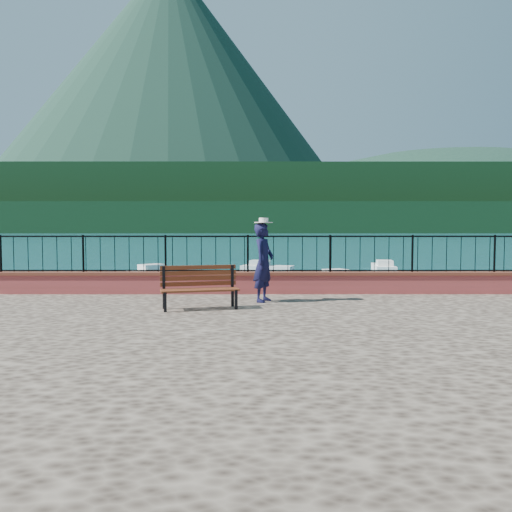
{
  "coord_description": "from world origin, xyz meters",
  "views": [
    {
      "loc": [
        -0.1,
        -9.59,
        2.95
      ],
      "look_at": [
        -0.08,
        2.0,
        2.3
      ],
      "focal_mm": 35.0,
      "sensor_mm": 36.0,
      "label": 1
    }
  ],
  "objects_px": {
    "boat_0": "(124,293)",
    "boat_5": "(384,265)",
    "park_bench": "(200,296)",
    "boat_1": "(370,297)",
    "person": "(264,262)",
    "boat_2": "(344,276)",
    "boat_4": "(267,266)",
    "boat_3": "(160,270)"
  },
  "relations": [
    {
      "from": "boat_0",
      "to": "boat_5",
      "type": "relative_size",
      "value": 0.94
    },
    {
      "from": "park_bench",
      "to": "boat_1",
      "type": "bearing_deg",
      "value": 40.63
    },
    {
      "from": "person",
      "to": "boat_2",
      "type": "height_order",
      "value": "person"
    },
    {
      "from": "boat_0",
      "to": "boat_5",
      "type": "xyz_separation_m",
      "value": [
        14.05,
        14.71,
        0.0
      ]
    },
    {
      "from": "person",
      "to": "boat_2",
      "type": "distance_m",
      "value": 15.4
    },
    {
      "from": "park_bench",
      "to": "boat_4",
      "type": "xyz_separation_m",
      "value": [
        2.01,
        22.82,
        -1.08
      ]
    },
    {
      "from": "person",
      "to": "boat_1",
      "type": "relative_size",
      "value": 0.47
    },
    {
      "from": "person",
      "to": "park_bench",
      "type": "bearing_deg",
      "value": 149.56
    },
    {
      "from": "boat_0",
      "to": "boat_4",
      "type": "height_order",
      "value": "same"
    },
    {
      "from": "person",
      "to": "boat_2",
      "type": "relative_size",
      "value": 0.58
    },
    {
      "from": "boat_0",
      "to": "boat_3",
      "type": "relative_size",
      "value": 1.01
    },
    {
      "from": "boat_1",
      "to": "boat_3",
      "type": "xyz_separation_m",
      "value": [
        -10.04,
        12.08,
        0.0
      ]
    },
    {
      "from": "boat_3",
      "to": "boat_5",
      "type": "relative_size",
      "value": 0.94
    },
    {
      "from": "boat_0",
      "to": "park_bench",
      "type": "bearing_deg",
      "value": -98.83
    },
    {
      "from": "boat_0",
      "to": "boat_1",
      "type": "relative_size",
      "value": 0.98
    },
    {
      "from": "boat_2",
      "to": "boat_3",
      "type": "xyz_separation_m",
      "value": [
        -10.53,
        3.91,
        0.0
      ]
    },
    {
      "from": "person",
      "to": "boat_0",
      "type": "height_order",
      "value": "person"
    },
    {
      "from": "park_bench",
      "to": "boat_0",
      "type": "bearing_deg",
      "value": 100.68
    },
    {
      "from": "park_bench",
      "to": "boat_5",
      "type": "bearing_deg",
      "value": 53.27
    },
    {
      "from": "park_bench",
      "to": "boat_2",
      "type": "bearing_deg",
      "value": 55.76
    },
    {
      "from": "boat_2",
      "to": "boat_5",
      "type": "distance_m",
      "value": 8.9
    },
    {
      "from": "boat_0",
      "to": "boat_4",
      "type": "xyz_separation_m",
      "value": [
        6.0,
        13.98,
        0.0
      ]
    },
    {
      "from": "park_bench",
      "to": "boat_3",
      "type": "distance_m",
      "value": 20.17
    },
    {
      "from": "person",
      "to": "boat_5",
      "type": "distance_m",
      "value": 24.16
    },
    {
      "from": "boat_0",
      "to": "boat_1",
      "type": "bearing_deg",
      "value": -41.1
    },
    {
      "from": "boat_1",
      "to": "boat_4",
      "type": "xyz_separation_m",
      "value": [
        -3.41,
        15.3,
        0.0
      ]
    },
    {
      "from": "boat_5",
      "to": "boat_2",
      "type": "bearing_deg",
      "value": 160.1
    },
    {
      "from": "boat_2",
      "to": "boat_3",
      "type": "distance_m",
      "value": 11.23
    },
    {
      "from": "boat_1",
      "to": "boat_3",
      "type": "height_order",
      "value": "same"
    },
    {
      "from": "park_bench",
      "to": "boat_1",
      "type": "height_order",
      "value": "park_bench"
    },
    {
      "from": "park_bench",
      "to": "boat_1",
      "type": "xyz_separation_m",
      "value": [
        5.42,
        7.52,
        -1.08
      ]
    },
    {
      "from": "boat_2",
      "to": "park_bench",
      "type": "bearing_deg",
      "value": -135.09
    },
    {
      "from": "boat_2",
      "to": "boat_5",
      "type": "bearing_deg",
      "value": 37.72
    },
    {
      "from": "boat_4",
      "to": "boat_3",
      "type": "bearing_deg",
      "value": -136.2
    },
    {
      "from": "boat_3",
      "to": "boat_4",
      "type": "distance_m",
      "value": 7.37
    },
    {
      "from": "boat_4",
      "to": "person",
      "type": "bearing_deg",
      "value": -73.73
    },
    {
      "from": "boat_2",
      "to": "boat_3",
      "type": "relative_size",
      "value": 0.83
    },
    {
      "from": "boat_1",
      "to": "boat_5",
      "type": "height_order",
      "value": "same"
    },
    {
      "from": "person",
      "to": "boat_5",
      "type": "xyz_separation_m",
      "value": [
        8.66,
        22.49,
        -1.74
      ]
    },
    {
      "from": "park_bench",
      "to": "boat_0",
      "type": "xyz_separation_m",
      "value": [
        -3.99,
        8.84,
        -1.08
      ]
    },
    {
      "from": "boat_1",
      "to": "boat_5",
      "type": "distance_m",
      "value": 16.69
    },
    {
      "from": "boat_3",
      "to": "boat_5",
      "type": "xyz_separation_m",
      "value": [
        14.68,
        3.96,
        0.0
      ]
    }
  ]
}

